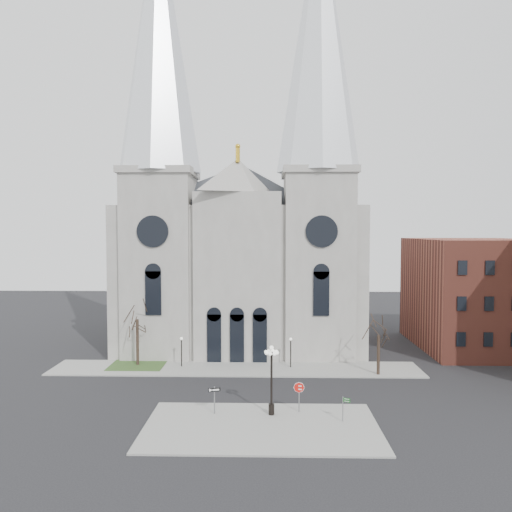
{
  "coord_description": "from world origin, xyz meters",
  "views": [
    {
      "loc": [
        3.46,
        -42.48,
        15.16
      ],
      "look_at": [
        2.28,
        8.0,
        12.52
      ],
      "focal_mm": 35.0,
      "sensor_mm": 36.0,
      "label": 1
    }
  ],
  "objects_px": {
    "one_way_sign": "(214,395)",
    "street_name_sign": "(344,407)",
    "globe_lamp": "(271,371)",
    "stop_sign": "(299,391)"
  },
  "relations": [
    {
      "from": "globe_lamp",
      "to": "one_way_sign",
      "type": "distance_m",
      "value": 5.09
    },
    {
      "from": "stop_sign",
      "to": "street_name_sign",
      "type": "xyz_separation_m",
      "value": [
        3.38,
        -1.98,
        -0.61
      ]
    },
    {
      "from": "one_way_sign",
      "to": "street_name_sign",
      "type": "relative_size",
      "value": 1.15
    },
    {
      "from": "stop_sign",
      "to": "one_way_sign",
      "type": "distance_m",
      "value": 6.97
    },
    {
      "from": "one_way_sign",
      "to": "street_name_sign",
      "type": "height_order",
      "value": "one_way_sign"
    },
    {
      "from": "stop_sign",
      "to": "street_name_sign",
      "type": "relative_size",
      "value": 1.28
    },
    {
      "from": "globe_lamp",
      "to": "stop_sign",
      "type": "bearing_deg",
      "value": 15.36
    },
    {
      "from": "stop_sign",
      "to": "globe_lamp",
      "type": "bearing_deg",
      "value": -141.88
    },
    {
      "from": "street_name_sign",
      "to": "one_way_sign",
      "type": "bearing_deg",
      "value": -164.46
    },
    {
      "from": "stop_sign",
      "to": "street_name_sign",
      "type": "height_order",
      "value": "stop_sign"
    }
  ]
}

